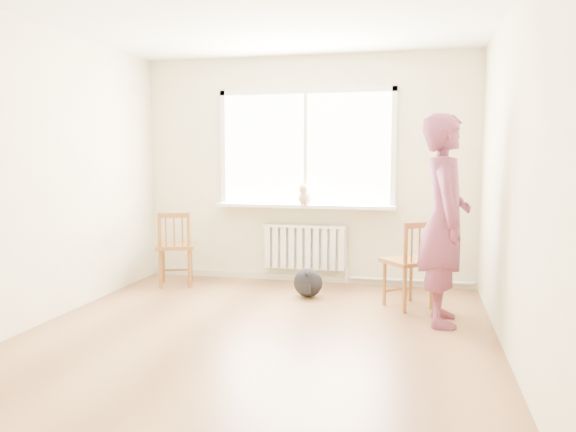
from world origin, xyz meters
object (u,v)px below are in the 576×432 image
Objects in this scene: chair_right at (411,264)px; cat at (305,196)px; chair_left at (175,249)px; backpack at (308,283)px; person at (444,220)px.

chair_right is 1.59m from cat.
chair_right is (2.71, -0.38, 0.00)m from chair_left.
chair_right is at bearing 152.11° from chair_left.
chair_left is 1.65m from backpack.
person reaches higher than chair_left.
chair_right is at bearing 29.28° from person.
person is 1.96m from cat.
chair_left is at bearing -166.34° from cat.
person is (2.99, -0.82, 0.51)m from chair_left.
chair_left is 2.73m from chair_right.
backpack is at bearing -77.10° from cat.
person is at bearing -40.69° from cat.
chair_left is 1.64m from cat.
cat is 1.30× the size of backpack.
person is 6.05× the size of backpack.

